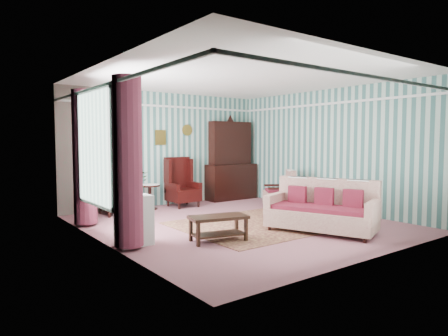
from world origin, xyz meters
TOP-DOWN VIEW (x-y plane):
  - floor at (0.00, 0.00)m, footprint 6.00×6.00m
  - room_shell at (-0.62, 0.18)m, footprint 5.53×6.02m
  - bookcase at (-1.35, 2.84)m, footprint 0.80×0.28m
  - dresser_hutch at (1.90, 2.72)m, footprint 1.50×0.56m
  - wingback_left at (-1.60, 2.45)m, footprint 0.76×0.80m
  - wingback_right at (0.15, 2.45)m, footprint 0.76×0.80m
  - seated_woman at (-1.60, 2.45)m, footprint 0.44×0.40m
  - round_side_table at (-0.70, 2.60)m, footprint 0.50×0.50m
  - nest_table at (2.47, 0.90)m, footprint 0.45×0.38m
  - plant_stand at (-2.40, -0.30)m, footprint 0.55×0.35m
  - rug at (0.30, -0.30)m, footprint 3.20×2.60m
  - sofa at (0.71, -1.50)m, footprint 1.72×2.21m
  - floral_armchair at (1.90, 0.81)m, footprint 1.17×1.14m
  - coffee_table at (-1.17, -0.90)m, footprint 1.04×0.67m
  - potted_plant_a at (-2.41, -0.44)m, footprint 0.45×0.43m
  - potted_plant_b at (-2.39, -0.22)m, footprint 0.29×0.24m
  - potted_plant_c at (-2.51, -0.29)m, footprint 0.21×0.21m

SIDE VIEW (x-z plane):
  - floor at x=0.00m, z-range 0.00..0.00m
  - rug at x=0.30m, z-range 0.00..0.01m
  - coffee_table at x=-1.17m, z-range 0.00..0.43m
  - nest_table at x=2.47m, z-range 0.00..0.54m
  - round_side_table at x=-0.70m, z-range 0.00..0.60m
  - plant_stand at x=-2.40m, z-range 0.00..0.80m
  - floral_armchair at x=1.90m, z-range 0.00..0.91m
  - sofa at x=0.71m, z-range 0.00..1.08m
  - seated_woman at x=-1.60m, z-range 0.00..1.18m
  - wingback_left at x=-1.60m, z-range 0.00..1.25m
  - wingback_right at x=0.15m, z-range 0.00..1.25m
  - potted_plant_c at x=-2.51m, z-range 0.80..1.17m
  - potted_plant_a at x=-2.41m, z-range 0.80..1.20m
  - potted_plant_b at x=-2.39m, z-range 0.80..1.27m
  - bookcase at x=-1.35m, z-range 0.00..2.24m
  - dresser_hutch at x=1.90m, z-range 0.00..2.36m
  - room_shell at x=-0.62m, z-range 0.55..3.46m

